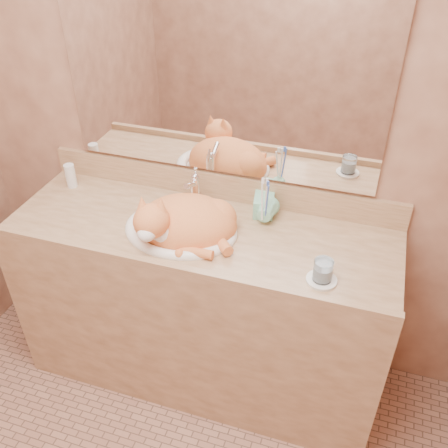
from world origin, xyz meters
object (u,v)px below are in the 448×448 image
(cat, at_px, (183,221))
(water_glass, at_px, (323,270))
(vanity_counter, at_px, (202,306))
(soap_dispenser, at_px, (263,202))
(sink_basin, at_px, (180,216))
(toothbrush_cup, at_px, (264,217))

(cat, bearing_deg, water_glass, -22.73)
(vanity_counter, bearing_deg, water_glass, -15.84)
(cat, xyz_separation_m, soap_dispenser, (0.28, 0.19, 0.03))
(sink_basin, relative_size, soap_dispenser, 2.48)
(vanity_counter, relative_size, water_glass, 19.65)
(vanity_counter, distance_m, soap_dispenser, 0.58)
(toothbrush_cup, bearing_deg, sink_basin, -157.33)
(soap_dispenser, bearing_deg, toothbrush_cup, -80.38)
(vanity_counter, relative_size, cat, 3.96)
(sink_basin, relative_size, water_glass, 5.58)
(soap_dispenser, height_order, toothbrush_cup, soap_dispenser)
(cat, bearing_deg, vanity_counter, 24.25)
(vanity_counter, bearing_deg, sink_basin, -164.42)
(cat, distance_m, water_glass, 0.58)
(cat, bearing_deg, soap_dispenser, 21.73)
(cat, relative_size, toothbrush_cup, 4.11)
(vanity_counter, relative_size, soap_dispenser, 8.72)
(sink_basin, bearing_deg, cat, -42.22)
(water_glass, bearing_deg, cat, 169.33)
(vanity_counter, bearing_deg, cat, -143.68)
(cat, bearing_deg, toothbrush_cup, 14.94)
(vanity_counter, distance_m, sink_basin, 0.50)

